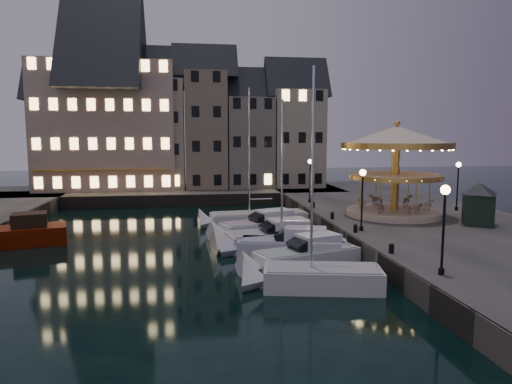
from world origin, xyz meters
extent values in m
plane|color=black|center=(0.00, 0.00, 0.00)|extent=(160.00, 160.00, 0.00)
cube|color=#474442|center=(14.00, 6.00, 0.65)|extent=(16.00, 56.00, 1.30)
cube|color=#474442|center=(-8.00, 28.00, 0.65)|extent=(44.00, 12.00, 1.30)
cube|color=#47423A|center=(6.00, 6.00, 0.65)|extent=(0.15, 44.00, 1.30)
cube|color=#47423A|center=(-6.00, 22.00, 0.65)|extent=(48.00, 0.15, 1.30)
cylinder|color=black|center=(7.20, -9.00, 1.45)|extent=(0.28, 0.28, 0.30)
cylinder|color=black|center=(7.20, -9.00, 3.20)|extent=(0.12, 0.12, 3.80)
sphere|color=#FFD18C|center=(7.20, -9.00, 5.25)|extent=(0.44, 0.44, 0.44)
cylinder|color=black|center=(7.20, 1.00, 1.45)|extent=(0.28, 0.28, 0.30)
cylinder|color=black|center=(7.20, 1.00, 3.20)|extent=(0.12, 0.12, 3.80)
sphere|color=#FFD18C|center=(7.20, 1.00, 5.25)|extent=(0.44, 0.44, 0.44)
cylinder|color=black|center=(7.20, 14.50, 1.45)|extent=(0.28, 0.28, 0.30)
cylinder|color=black|center=(7.20, 14.50, 3.20)|extent=(0.12, 0.12, 3.80)
sphere|color=#FFD18C|center=(7.20, 14.50, 5.25)|extent=(0.44, 0.44, 0.44)
cylinder|color=black|center=(18.50, 8.00, 1.45)|extent=(0.28, 0.28, 0.30)
cylinder|color=black|center=(18.50, 8.00, 3.20)|extent=(0.12, 0.12, 3.80)
sphere|color=#FFD18C|center=(18.50, 8.00, 5.25)|extent=(0.44, 0.44, 0.44)
cylinder|color=black|center=(6.60, -5.00, 1.50)|extent=(0.28, 0.28, 0.40)
sphere|color=black|center=(6.60, -5.00, 1.72)|extent=(0.30, 0.30, 0.30)
cylinder|color=black|center=(6.60, 0.50, 1.50)|extent=(0.28, 0.28, 0.40)
sphere|color=black|center=(6.60, 0.50, 1.72)|extent=(0.30, 0.30, 0.30)
cylinder|color=black|center=(6.60, 5.50, 1.50)|extent=(0.28, 0.28, 0.40)
sphere|color=black|center=(6.60, 5.50, 1.72)|extent=(0.30, 0.30, 0.30)
cylinder|color=black|center=(6.60, 11.00, 1.50)|extent=(0.28, 0.28, 0.40)
sphere|color=black|center=(6.60, 11.00, 1.72)|extent=(0.30, 0.30, 0.30)
cube|color=gray|center=(-19.50, 30.00, 6.80)|extent=(5.00, 8.00, 11.00)
cube|color=tan|center=(-14.05, 30.00, 7.30)|extent=(5.60, 8.00, 12.00)
cube|color=tan|center=(-8.00, 30.00, 7.80)|extent=(6.20, 8.00, 13.00)
cube|color=gray|center=(-2.25, 30.00, 8.30)|extent=(5.00, 8.00, 14.00)
cube|color=gray|center=(3.20, 30.00, 6.80)|extent=(5.60, 8.00, 11.00)
cube|color=#ACA58B|center=(9.25, 30.00, 7.30)|extent=(6.20, 8.00, 12.00)
cube|color=beige|center=(-14.00, 30.00, 8.80)|extent=(16.00, 9.00, 15.00)
cube|color=silver|center=(2.27, -6.54, 0.45)|extent=(6.18, 3.37, 1.30)
cube|color=#929098|center=(2.27, -6.54, 1.12)|extent=(5.86, 3.14, 0.10)
cylinder|color=silver|center=(1.70, -6.43, 6.22)|extent=(0.14, 0.14, 10.24)
cube|color=silver|center=(2.45, -2.78, 0.45)|extent=(6.60, 3.97, 1.30)
cube|color=gray|center=(2.45, -2.78, 1.12)|extent=(6.25, 3.71, 0.10)
cube|color=silver|center=(3.17, -2.54, 1.55)|extent=(2.75, 2.24, 0.80)
cube|color=black|center=(1.98, -2.93, 1.45)|extent=(1.49, 1.73, 0.90)
cube|color=silver|center=(2.12, -0.37, 0.45)|extent=(7.13, 3.78, 1.30)
cube|color=gray|center=(2.12, -0.37, 1.12)|extent=(6.76, 3.53, 0.10)
cube|color=silver|center=(2.91, -0.59, 1.55)|extent=(2.91, 2.15, 0.80)
cube|color=black|center=(1.59, -0.23, 1.45)|extent=(1.50, 1.67, 0.93)
cylinder|color=silver|center=(1.46, -0.19, 5.71)|extent=(0.14, 0.14, 9.21)
cube|color=silver|center=(1.67, 2.30, 0.45)|extent=(7.18, 3.64, 1.30)
cube|color=#919299|center=(1.67, 2.30, 1.12)|extent=(6.81, 3.38, 0.10)
cube|color=silver|center=(2.48, 2.43, 1.55)|extent=(2.88, 2.34, 0.80)
cube|color=black|center=(1.13, 2.22, 1.45)|extent=(1.43, 2.00, 0.93)
cube|color=silver|center=(1.47, 6.33, 0.45)|extent=(7.25, 4.40, 1.30)
cube|color=gray|center=(1.47, 6.33, 1.12)|extent=(6.87, 4.11, 0.10)
cube|color=silver|center=(2.25, 6.60, 1.55)|extent=(3.03, 2.47, 0.80)
cube|color=black|center=(0.95, 6.15, 1.45)|extent=(1.62, 1.90, 0.93)
cube|color=silver|center=(1.59, 10.44, 0.45)|extent=(8.43, 3.10, 1.30)
cube|color=gray|center=(1.59, 10.44, 1.12)|extent=(8.01, 2.88, 0.10)
cylinder|color=silver|center=(0.77, 10.38, 6.66)|extent=(0.14, 0.14, 11.12)
cube|color=#5C1000|center=(-17.00, 5.37, 0.55)|extent=(8.18, 4.56, 1.50)
cube|color=black|center=(-15.55, 5.75, 1.75)|extent=(2.67, 2.37, 1.03)
cylinder|color=beige|center=(12.05, 6.38, 1.54)|extent=(7.55, 7.55, 0.47)
cylinder|color=gold|center=(12.05, 6.38, 4.70)|extent=(0.66, 0.66, 5.85)
cylinder|color=beige|center=(12.05, 6.38, 4.60)|extent=(6.98, 6.98, 0.17)
cylinder|color=gold|center=(12.05, 6.38, 4.43)|extent=(7.25, 7.25, 0.33)
cone|color=beige|center=(12.05, 6.38, 7.72)|extent=(8.68, 8.68, 1.51)
cylinder|color=gold|center=(12.05, 6.38, 6.91)|extent=(8.68, 8.68, 0.47)
sphere|color=gold|center=(12.05, 6.38, 8.66)|extent=(0.47, 0.47, 0.47)
imported|color=beige|center=(14.57, 7.16, 2.24)|extent=(1.58, 1.14, 0.94)
cube|color=black|center=(16.23, 1.73, 2.42)|extent=(2.46, 2.46, 2.23)
pyramid|color=black|center=(16.23, 1.73, 4.37)|extent=(2.98, 2.98, 0.84)
camera|label=1|loc=(-4.20, -28.01, 7.65)|focal=32.00mm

